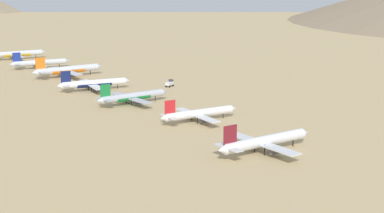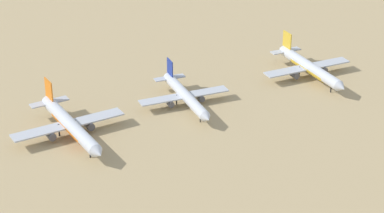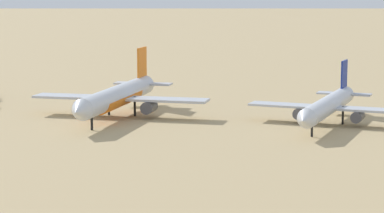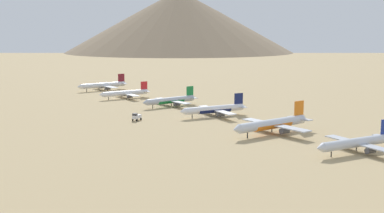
{
  "view_description": "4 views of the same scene",
  "coord_description": "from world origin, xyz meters",
  "views": [
    {
      "loc": [
        -93.78,
        -305.48,
        59.59
      ],
      "look_at": [
        17.15,
        -78.28,
        4.34
      ],
      "focal_mm": 56.21,
      "sensor_mm": 36.0,
      "label": 1
    },
    {
      "loc": [
        203.18,
        7.44,
        113.19
      ],
      "look_at": [
        -3.75,
        87.28,
        3.96
      ],
      "focal_mm": 70.68,
      "sensor_mm": 36.0,
      "label": 2
    },
    {
      "loc": [
        136.34,
        124.27,
        26.19
      ],
      "look_at": [
        1.83,
        66.12,
        4.32
      ],
      "focal_mm": 74.83,
      "sensor_mm": 36.0,
      "label": 3
    },
    {
      "loc": [
        120.13,
        215.05,
        44.19
      ],
      "look_at": [
        3.24,
        -14.99,
        4.0
      ],
      "focal_mm": 45.26,
      "sensor_mm": 36.0,
      "label": 4
    }
  ],
  "objects": [
    {
      "name": "parked_jet_5",
      "position": [
        -12.78,
        88.28,
        3.8
      ],
      "size": [
        39.11,
        31.71,
        11.29
      ],
      "color": "silver",
      "rests_on": "ground"
    },
    {
      "name": "parked_jet_4",
      "position": [
        -4.88,
        46.88,
        4.35
      ],
      "size": [
        45.15,
        36.94,
        13.06
      ],
      "color": "silver",
      "rests_on": "ground"
    }
  ]
}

